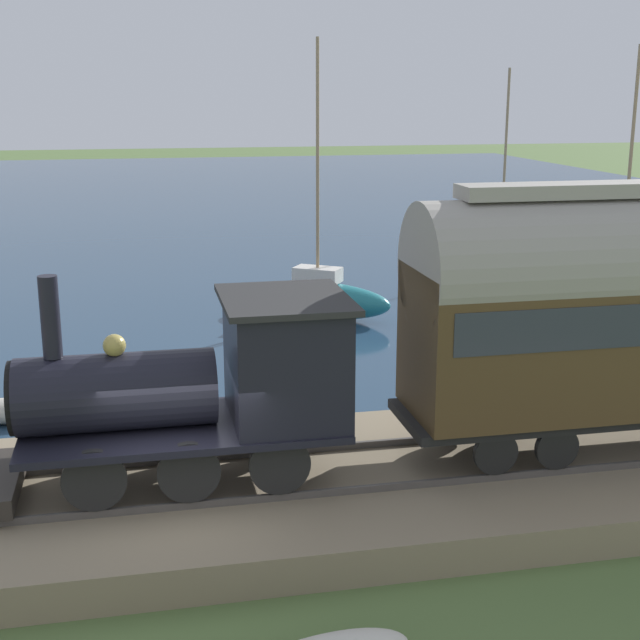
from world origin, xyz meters
TOP-DOWN VIEW (x-y plane):
  - ground_plane at (0.00, 0.00)m, footprint 200.00×200.00m
  - harbor_water at (43.51, 0.00)m, footprint 80.00×80.00m
  - rail_embankment at (0.49, 0.00)m, footprint 5.45×56.00m
  - steam_locomotive at (0.49, -0.56)m, footprint 2.42×5.75m
  - sailboat_teal at (13.23, -4.92)m, footprint 3.67×4.64m
  - sailboat_navy at (19.08, -13.46)m, footprint 1.91×5.77m
  - sailboat_green at (10.52, -13.65)m, footprint 2.94×4.19m
  - rowboat_mid_harbor at (5.67, 3.43)m, footprint 0.84×2.72m

SIDE VIEW (x-z plane):
  - ground_plane at x=0.00m, z-range 0.00..0.00m
  - harbor_water at x=43.51m, z-range 0.00..0.01m
  - rowboat_mid_harbor at x=5.67m, z-range 0.01..0.54m
  - rail_embankment at x=0.49m, z-range -0.06..0.66m
  - sailboat_navy at x=19.08m, z-range -3.38..4.36m
  - sailboat_teal at x=13.23m, z-range -3.53..4.89m
  - sailboat_green at x=10.52m, z-range -3.38..4.79m
  - steam_locomotive at x=0.49m, z-range 0.64..4.12m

